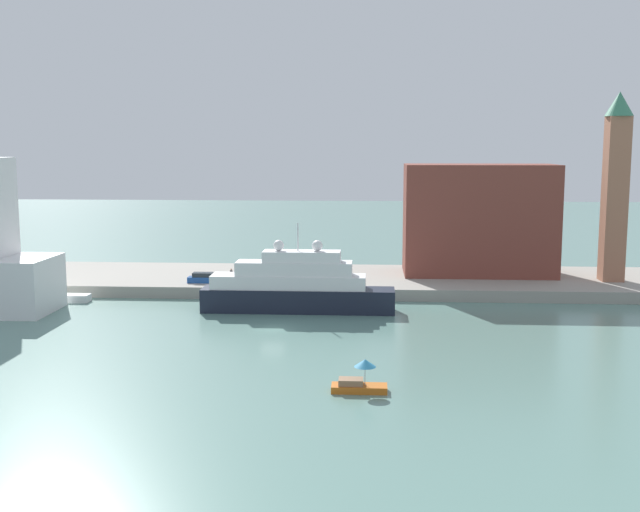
{
  "coord_description": "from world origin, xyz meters",
  "views": [
    {
      "loc": [
        10.48,
        -82.38,
        19.69
      ],
      "look_at": [
        4.77,
        6.0,
        7.19
      ],
      "focal_mm": 43.95,
      "sensor_mm": 36.0,
      "label": 1
    }
  ],
  "objects": [
    {
      "name": "ground",
      "position": [
        0.0,
        0.0,
        0.0
      ],
      "size": [
        400.0,
        400.0,
        0.0
      ],
      "primitive_type": "plane",
      "color": "slate"
    },
    {
      "name": "quay_dock",
      "position": [
        0.0,
        26.57,
        0.76
      ],
      "size": [
        110.0,
        21.14,
        1.52
      ],
      "primitive_type": "cube",
      "color": "gray",
      "rests_on": "ground"
    },
    {
      "name": "large_yacht",
      "position": [
        1.63,
        9.27,
        2.95
      ],
      "size": [
        23.02,
        4.08,
        10.64
      ],
      "color": "black",
      "rests_on": "ground"
    },
    {
      "name": "small_motorboat",
      "position": [
        9.71,
        -21.29,
        0.92
      ],
      "size": [
        4.51,
        1.77,
        2.71
      ],
      "color": "#C66019",
      "rests_on": "ground"
    },
    {
      "name": "work_barge",
      "position": [
        -27.19,
        13.16,
        0.48
      ],
      "size": [
        4.16,
        1.92,
        0.96
      ],
      "primitive_type": "cube",
      "color": "silver",
      "rests_on": "ground"
    },
    {
      "name": "harbor_building",
      "position": [
        25.87,
        29.49,
        9.31
      ],
      "size": [
        21.06,
        10.05,
        15.59
      ],
      "primitive_type": "cube",
      "color": "brown",
      "rests_on": "quay_dock"
    },
    {
      "name": "bell_tower",
      "position": [
        43.17,
        24.84,
        15.04
      ],
      "size": [
        3.74,
        3.74,
        25.26
      ],
      "color": "#9E664C",
      "rests_on": "quay_dock"
    },
    {
      "name": "parked_car",
      "position": [
        -11.71,
        19.78,
        2.09
      ],
      "size": [
        4.39,
        1.63,
        1.34
      ],
      "color": "#1E4C99",
      "rests_on": "quay_dock"
    },
    {
      "name": "person_figure",
      "position": [
        -8.27,
        21.3,
        2.3
      ],
      "size": [
        0.36,
        0.36,
        1.69
      ],
      "color": "#4C4C4C",
      "rests_on": "quay_dock"
    },
    {
      "name": "mooring_bollard",
      "position": [
        6.0,
        17.05,
        1.85
      ],
      "size": [
        0.46,
        0.46,
        0.67
      ],
      "primitive_type": "cylinder",
      "color": "black",
      "rests_on": "quay_dock"
    }
  ]
}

